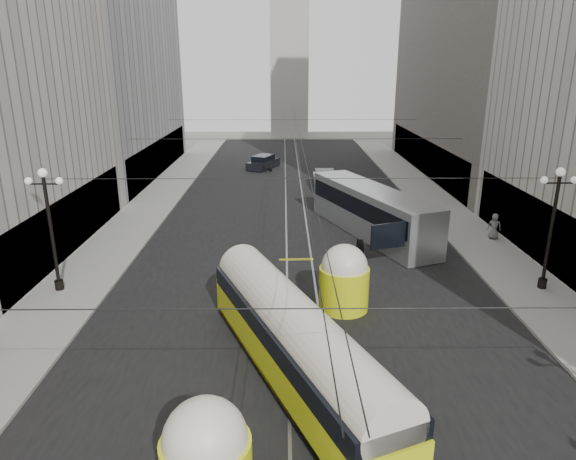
{
  "coord_description": "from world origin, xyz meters",
  "views": [
    {
      "loc": [
        -0.91,
        -6.54,
        11.29
      ],
      "look_at": [
        -0.74,
        15.28,
        4.24
      ],
      "focal_mm": 32.0,
      "sensor_mm": 36.0,
      "label": 1
    }
  ],
  "objects_px": {
    "city_bus": "(371,210)",
    "pedestrian_crossing_a": "(220,458)",
    "streetcar": "(296,341)",
    "pedestrian_sidewalk_right": "(494,226)"
  },
  "relations": [
    {
      "from": "streetcar",
      "to": "city_bus",
      "type": "relative_size",
      "value": 1.06
    },
    {
      "from": "city_bus",
      "to": "pedestrian_crossing_a",
      "type": "bearing_deg",
      "value": -109.21
    },
    {
      "from": "pedestrian_crossing_a",
      "to": "city_bus",
      "type": "bearing_deg",
      "value": -27.68
    },
    {
      "from": "pedestrian_sidewalk_right",
      "to": "pedestrian_crossing_a",
      "type": "bearing_deg",
      "value": 72.77
    },
    {
      "from": "city_bus",
      "to": "pedestrian_sidewalk_right",
      "type": "bearing_deg",
      "value": -10.24
    },
    {
      "from": "streetcar",
      "to": "pedestrian_sidewalk_right",
      "type": "distance_m",
      "value": 20.86
    },
    {
      "from": "city_bus",
      "to": "pedestrian_crossing_a",
      "type": "xyz_separation_m",
      "value": [
        -7.79,
        -22.37,
        -0.86
      ]
    },
    {
      "from": "streetcar",
      "to": "city_bus",
      "type": "distance_m",
      "value": 18.13
    },
    {
      "from": "city_bus",
      "to": "pedestrian_sidewalk_right",
      "type": "xyz_separation_m",
      "value": [
        8.02,
        -1.45,
        -0.77
      ]
    },
    {
      "from": "pedestrian_crossing_a",
      "to": "pedestrian_sidewalk_right",
      "type": "bearing_deg",
      "value": -45.55
    }
  ]
}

